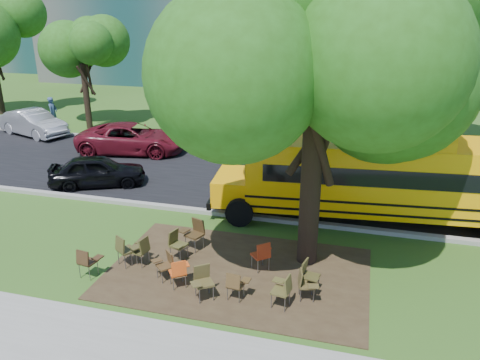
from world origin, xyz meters
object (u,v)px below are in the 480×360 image
(chair_10, at_px, (177,242))
(chair_4, at_px, (236,283))
(chair_6, at_px, (283,288))
(chair_12, at_px, (308,274))
(chair_9, at_px, (195,231))
(bg_car_silver, at_px, (33,123))
(bg_car_red, at_px, (132,138))
(chair_0, at_px, (87,260))
(black_car, at_px, (98,171))
(school_bus, at_px, (402,177))
(chair_1, at_px, (125,248))
(chair_3, at_px, (166,263))
(pedestrian_a, at_px, (53,113))
(main_tree, at_px, (318,60))
(chair_8, at_px, (142,248))
(chair_11, at_px, (262,253))
(chair_5, at_px, (202,279))
(chair_2, at_px, (179,270))
(chair_7, at_px, (305,283))

(chair_10, bearing_deg, chair_4, 71.03)
(chair_6, height_order, chair_12, chair_6)
(chair_9, bearing_deg, chair_10, 89.41)
(bg_car_silver, height_order, bg_car_red, bg_car_red)
(chair_0, bearing_deg, black_car, 127.74)
(chair_6, bearing_deg, school_bus, -16.83)
(school_bus, distance_m, chair_9, 7.00)
(chair_1, relative_size, chair_12, 1.06)
(chair_4, bearing_deg, chair_3, 174.03)
(chair_10, relative_size, pedestrian_a, 0.47)
(main_tree, relative_size, chair_12, 10.56)
(chair_1, height_order, bg_car_red, bg_car_red)
(chair_0, xyz_separation_m, chair_9, (2.21, 2.24, 0.07))
(school_bus, bearing_deg, chair_3, -144.45)
(chair_9, bearing_deg, chair_8, 70.08)
(chair_0, bearing_deg, chair_8, 49.70)
(chair_9, bearing_deg, chair_0, 66.11)
(chair_9, distance_m, chair_11, 2.31)
(chair_3, xyz_separation_m, chair_5, (1.23, -0.59, 0.06))
(chair_3, height_order, chair_12, chair_12)
(chair_8, bearing_deg, chair_12, -81.00)
(chair_8, xyz_separation_m, chair_10, (0.81, 0.56, 0.01))
(chair_6, bearing_deg, chair_12, -22.30)
(bg_car_red, bearing_deg, bg_car_silver, 67.90)
(school_bus, distance_m, chair_8, 8.61)
(chair_8, bearing_deg, chair_4, -97.12)
(chair_4, bearing_deg, chair_5, -164.46)
(chair_3, xyz_separation_m, chair_12, (3.71, 0.37, 0.05))
(chair_9, relative_size, chair_11, 1.08)
(chair_3, bearing_deg, chair_4, -150.42)
(chair_12, distance_m, bg_car_red, 14.12)
(chair_2, distance_m, bg_car_silver, 18.35)
(chair_10, xyz_separation_m, pedestrian_a, (-13.06, 12.56, 0.40))
(chair_6, bearing_deg, chair_0, 100.09)
(chair_2, distance_m, chair_5, 0.79)
(chair_8, distance_m, bg_car_silver, 16.76)
(chair_3, relative_size, pedestrian_a, 0.42)
(chair_12, bearing_deg, chair_0, -69.36)
(chair_5, bearing_deg, chair_8, -62.89)
(school_bus, relative_size, chair_2, 14.07)
(school_bus, relative_size, pedestrian_a, 6.16)
(chair_4, distance_m, chair_11, 1.57)
(chair_1, bearing_deg, chair_8, 54.70)
(main_tree, height_order, chair_4, main_tree)
(chair_2, height_order, chair_8, chair_8)
(bg_car_red, bearing_deg, pedestrian_a, 54.94)
(chair_7, bearing_deg, school_bus, 142.18)
(main_tree, xyz_separation_m, pedestrian_a, (-16.66, 11.68, -4.67))
(chair_10, bearing_deg, chair_2, 40.45)
(school_bus, relative_size, bg_car_red, 2.20)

